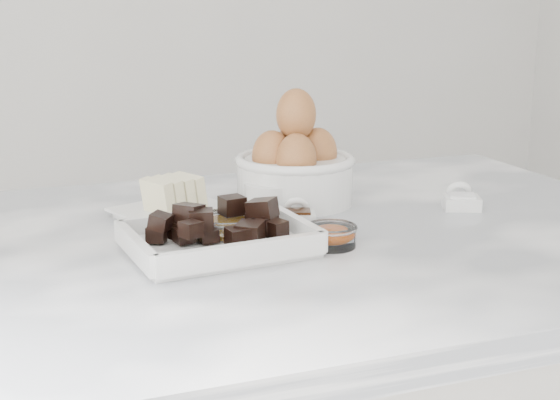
# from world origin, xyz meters

# --- Properties ---
(marble_slab) EXTENTS (1.20, 0.80, 0.04)m
(marble_slab) POSITION_xyz_m (0.00, 0.00, 0.92)
(marble_slab) COLOR white
(marble_slab) RESTS_ON cabinet
(chocolate_dish) EXTENTS (0.25, 0.20, 0.06)m
(chocolate_dish) POSITION_xyz_m (-0.09, -0.05, 0.96)
(chocolate_dish) COLOR white
(chocolate_dish) RESTS_ON marble_slab
(butter_plate) EXTENTS (0.20, 0.20, 0.06)m
(butter_plate) POSITION_xyz_m (-0.11, 0.12, 0.96)
(butter_plate) COLOR white
(butter_plate) RESTS_ON marble_slab
(sugar_ramekin) EXTENTS (0.08, 0.08, 0.05)m
(sugar_ramekin) POSITION_xyz_m (0.03, 0.11, 0.97)
(sugar_ramekin) COLOR white
(sugar_ramekin) RESTS_ON marble_slab
(egg_bowl) EXTENTS (0.19, 0.19, 0.18)m
(egg_bowl) POSITION_xyz_m (0.09, 0.15, 1.00)
(egg_bowl) COLOR white
(egg_bowl) RESTS_ON marble_slab
(honey_bowl) EXTENTS (0.09, 0.09, 0.04)m
(honey_bowl) POSITION_xyz_m (-0.07, -0.01, 0.96)
(honey_bowl) COLOR white
(honey_bowl) RESTS_ON marble_slab
(zest_bowl) EXTENTS (0.07, 0.07, 0.03)m
(zest_bowl) POSITION_xyz_m (0.05, -0.08, 0.96)
(zest_bowl) COLOR white
(zest_bowl) RESTS_ON marble_slab
(vanilla_spoon) EXTENTS (0.06, 0.07, 0.04)m
(vanilla_spoon) POSITION_xyz_m (0.05, 0.04, 0.95)
(vanilla_spoon) COLOR white
(vanilla_spoon) RESTS_ON marble_slab
(salt_spoon) EXTENTS (0.07, 0.08, 0.04)m
(salt_spoon) POSITION_xyz_m (0.32, 0.03, 0.95)
(salt_spoon) COLOR white
(salt_spoon) RESTS_ON marble_slab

